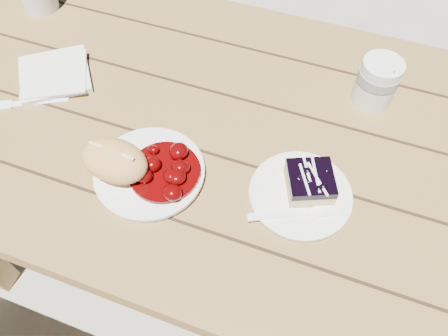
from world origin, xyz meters
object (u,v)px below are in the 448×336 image
(bread_roll, at_px, (115,161))
(main_plate, at_px, (150,173))
(dessert_plate, at_px, (300,195))
(blueberry_cake, at_px, (310,182))
(picnic_table, at_px, (305,192))
(coffee_cup, at_px, (377,82))

(bread_roll, bearing_deg, main_plate, 19.98)
(bread_roll, xyz_separation_m, dessert_plate, (0.34, 0.07, -0.04))
(main_plate, relative_size, bread_roll, 1.56)
(main_plate, xyz_separation_m, blueberry_cake, (0.29, 0.07, 0.02))
(main_plate, bearing_deg, picnic_table, 30.10)
(picnic_table, relative_size, dessert_plate, 10.81)
(main_plate, xyz_separation_m, coffee_cup, (0.36, 0.34, 0.04))
(blueberry_cake, bearing_deg, coffee_cup, 51.95)
(bread_roll, xyz_separation_m, blueberry_cake, (0.35, 0.09, -0.02))
(blueberry_cake, bearing_deg, picnic_table, 68.12)
(main_plate, distance_m, dessert_plate, 0.29)
(main_plate, xyz_separation_m, bread_roll, (-0.05, -0.02, 0.04))
(picnic_table, bearing_deg, blueberry_cake, -88.55)
(bread_roll, distance_m, blueberry_cake, 0.36)
(blueberry_cake, bearing_deg, main_plate, 170.02)
(bread_roll, height_order, blueberry_cake, bread_roll)
(picnic_table, height_order, dessert_plate, dessert_plate)
(main_plate, xyz_separation_m, dessert_plate, (0.28, 0.05, -0.00))
(blueberry_cake, height_order, coffee_cup, coffee_cup)
(coffee_cup, bearing_deg, blueberry_cake, -104.72)
(picnic_table, height_order, bread_roll, bread_roll)
(dessert_plate, relative_size, coffee_cup, 1.77)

